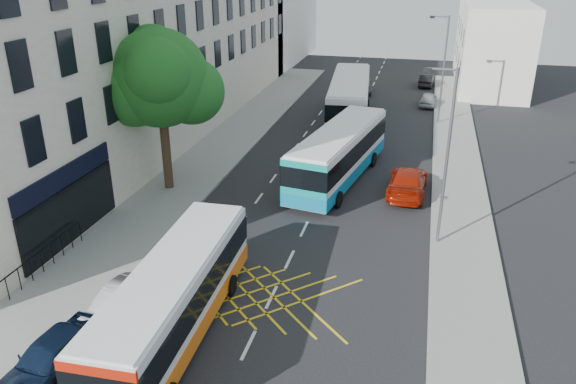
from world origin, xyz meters
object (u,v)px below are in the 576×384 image
Objects in this scene: bus_far at (349,99)px; parked_car_blue at (51,357)px; parked_car_silver at (121,305)px; distant_car_dark at (426,80)px; distant_car_silver at (428,99)px; lamp_far at (443,64)px; bus_near at (174,298)px; distant_car_grey at (359,85)px; bus_mid at (339,154)px; lamp_near at (446,150)px; red_hatchback at (408,182)px; street_tree at (159,79)px.

parked_car_blue is (-5.05, -30.77, -1.13)m from bus_far.
parked_car_silver is 1.11× the size of distant_car_dark.
parked_car_blue reaches higher than distant_car_silver.
bus_near is at bearing -107.01° from lamp_far.
bus_far is at bearing 86.88° from parked_car_blue.
lamp_far is 12.29m from distant_car_grey.
lamp_far is at bearing -58.79° from distant_car_grey.
parked_car_blue is at bearing -104.94° from bus_far.
bus_mid is 19.41m from distant_car_silver.
lamp_near is at bearing -83.34° from distant_car_grey.
distant_car_grey is at bearing 37.46° from distant_car_dark.
bus_far reaches higher than distant_car_dark.
red_hatchback reaches higher than distant_car_silver.
bus_far reaches higher than distant_car_grey.
parked_car_blue is 0.82× the size of distant_car_grey.
street_tree is 10.89m from bus_mid.
parked_car_blue reaches higher than distant_car_dark.
lamp_far is 0.71× the size of bus_mid.
bus_far reaches higher than distant_car_silver.
street_tree is at bearing 62.11° from distant_car_silver.
bus_mid reaches higher than red_hatchback.
distant_car_grey is at bearing 104.01° from lamp_near.
distant_car_grey is (7.44, 26.14, -5.60)m from street_tree.
parked_car_blue is (-2.94, -2.92, -0.79)m from bus_near.
distant_car_grey is (-0.52, 10.22, -1.14)m from bus_far.
bus_near is 2.46× the size of parked_car_blue.
bus_mid reaches higher than parked_car_blue.
street_tree is 13.49m from parked_car_silver.
distant_car_silver is 7.77m from distant_car_dark.
bus_far is 3.46× the size of distant_car_dark.
parked_car_silver is at bearing -111.10° from lamp_far.
lamp_near reaches higher than distant_car_dark.
distant_car_dark is (0.50, 27.63, -0.12)m from red_hatchback.
parked_car_silver is (3.61, -11.72, -5.62)m from street_tree.
lamp_far is 14.70m from bus_mid.
lamp_far reaches higher than red_hatchback.
parked_car_blue is 1.14× the size of distant_car_dark.
parked_car_blue is (-11.80, -31.89, -3.91)m from lamp_far.
distant_car_silver is at bearing 80.81° from parked_car_silver.
parked_car_blue is at bearing -134.78° from lamp_near.
lamp_far is 1.98× the size of parked_car_silver.
parked_car_blue is 46.41m from distant_car_dark.
bus_far is 10.30m from distant_car_grey.
parked_car_silver is (-11.10, -8.75, -3.95)m from lamp_near.
street_tree is 1.10× the size of lamp_near.
bus_near is (-8.86, -28.97, -3.12)m from lamp_far.
bus_far is 28.00m from parked_car_silver.
bus_near is at bearing -99.76° from distant_car_grey.
parked_car_blue is 41.25m from distant_car_grey.
parked_car_blue reaches higher than parked_car_silver.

